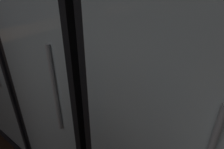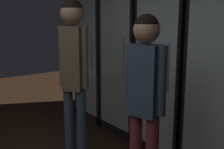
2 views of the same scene
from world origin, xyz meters
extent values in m
cube|color=#382619|center=(0.00, 3.03, 1.40)|extent=(6.00, 0.06, 2.80)
cube|color=#2B2B30|center=(-2.14, 2.96, 0.97)|extent=(0.68, 0.04, 1.94)
cube|color=#2B2B30|center=(-2.14, 2.69, 0.05)|extent=(0.68, 0.58, 0.10)
cube|color=white|center=(-2.14, 2.93, 0.97)|extent=(0.60, 0.02, 1.70)
cube|color=silver|center=(-2.14, 2.69, 0.12)|extent=(0.58, 0.50, 0.02)
cylinder|color=black|center=(-2.14, 2.73, 0.23)|extent=(0.08, 0.08, 0.21)
cylinder|color=black|center=(-2.14, 2.73, 0.38)|extent=(0.03, 0.03, 0.08)
cylinder|color=beige|center=(-2.14, 2.73, 0.24)|extent=(0.08, 0.08, 0.07)
cylinder|color=#194723|center=(-1.96, 2.70, 0.22)|extent=(0.07, 0.07, 0.19)
cylinder|color=#194723|center=(-1.96, 2.70, 0.36)|extent=(0.02, 0.02, 0.08)
cylinder|color=#2D2D33|center=(-1.96, 2.70, 0.21)|extent=(0.08, 0.08, 0.05)
cube|color=black|center=(-1.42, 2.96, 0.97)|extent=(0.68, 0.04, 1.94)
cube|color=black|center=(-1.74, 2.69, 0.97)|extent=(0.04, 0.58, 1.94)
cube|color=black|center=(-1.10, 2.69, 0.97)|extent=(0.04, 0.58, 1.94)
cube|color=black|center=(-1.42, 2.69, 0.05)|extent=(0.68, 0.58, 0.10)
cube|color=white|center=(-1.42, 2.93, 0.97)|extent=(0.60, 0.02, 1.70)
cube|color=silver|center=(-1.42, 2.69, 0.12)|extent=(0.58, 0.50, 0.02)
cylinder|color=#336B38|center=(-1.55, 2.67, 0.22)|extent=(0.07, 0.07, 0.18)
cylinder|color=#336B38|center=(-1.55, 2.67, 0.36)|extent=(0.02, 0.02, 0.10)
cylinder|color=#B2332D|center=(-1.55, 2.67, 0.21)|extent=(0.08, 0.08, 0.06)
cylinder|color=brown|center=(-1.27, 2.66, 0.22)|extent=(0.08, 0.08, 0.18)
cylinder|color=brown|center=(-1.27, 2.66, 0.35)|extent=(0.02, 0.02, 0.07)
cylinder|color=tan|center=(-1.27, 2.66, 0.20)|extent=(0.08, 0.08, 0.07)
cube|color=silver|center=(-1.42, 2.69, 0.54)|extent=(0.58, 0.50, 0.02)
cylinder|color=gray|center=(-1.61, 2.70, 0.66)|extent=(0.08, 0.08, 0.22)
cylinder|color=gray|center=(-1.61, 2.70, 0.81)|extent=(0.03, 0.03, 0.07)
cylinder|color=tan|center=(-1.61, 2.70, 0.66)|extent=(0.08, 0.08, 0.09)
cylinder|color=#9EAD99|center=(-1.42, 2.69, 0.66)|extent=(0.06, 0.06, 0.23)
cylinder|color=#9EAD99|center=(-1.42, 2.69, 0.83)|extent=(0.02, 0.02, 0.10)
cylinder|color=tan|center=(-1.42, 2.69, 0.65)|extent=(0.07, 0.07, 0.06)
cylinder|color=brown|center=(-1.23, 2.68, 0.66)|extent=(0.07, 0.07, 0.22)
cylinder|color=brown|center=(-1.23, 2.68, 0.81)|extent=(0.02, 0.02, 0.08)
cylinder|color=tan|center=(-1.23, 2.68, 0.63)|extent=(0.07, 0.07, 0.08)
cube|color=silver|center=(-1.42, 2.69, 0.96)|extent=(0.58, 0.50, 0.02)
cylinder|color=#9EAD99|center=(-1.57, 2.68, 1.07)|extent=(0.08, 0.08, 0.20)
cylinder|color=#9EAD99|center=(-1.57, 2.68, 1.21)|extent=(0.03, 0.03, 0.07)
cylinder|color=#2D2D33|center=(-1.57, 2.68, 1.08)|extent=(0.08, 0.08, 0.05)
cylinder|color=black|center=(-1.28, 2.69, 1.07)|extent=(0.07, 0.07, 0.20)
cylinder|color=black|center=(-1.28, 2.69, 1.21)|extent=(0.03, 0.03, 0.09)
cylinder|color=white|center=(-1.28, 2.69, 1.08)|extent=(0.08, 0.08, 0.07)
cube|color=silver|center=(-1.42, 2.69, 1.38)|extent=(0.58, 0.50, 0.02)
cube|color=black|center=(-0.69, 2.96, 0.97)|extent=(0.68, 0.04, 1.94)
cube|color=black|center=(-1.01, 2.69, 0.97)|extent=(0.04, 0.58, 1.94)
cube|color=black|center=(-0.37, 2.69, 0.97)|extent=(0.04, 0.58, 1.94)
cube|color=white|center=(-0.69, 2.93, 0.97)|extent=(0.60, 0.02, 1.70)
cube|color=silver|center=(-0.69, 2.41, 0.97)|extent=(0.60, 0.02, 1.70)
cylinder|color=#B2B2B7|center=(-0.49, 2.39, 1.06)|extent=(0.02, 0.02, 0.50)
cylinder|color=black|center=(-0.89, 2.65, 0.25)|extent=(0.07, 0.07, 0.24)
cylinder|color=black|center=(-0.89, 2.65, 0.40)|extent=(0.03, 0.03, 0.06)
cylinder|color=tan|center=(-0.89, 2.65, 0.22)|extent=(0.07, 0.07, 0.08)
cylinder|color=brown|center=(-0.70, 2.65, 0.37)|extent=(0.02, 0.02, 0.08)
cylinder|color=black|center=(-0.50, 2.71, 0.38)|extent=(0.02, 0.02, 0.09)
cube|color=silver|center=(-0.69, 2.69, 0.68)|extent=(0.58, 0.50, 0.02)
cylinder|color=#336B38|center=(-0.91, 2.66, 0.80)|extent=(0.08, 0.08, 0.23)
cylinder|color=#336B38|center=(-0.91, 2.66, 0.96)|extent=(0.02, 0.02, 0.10)
cylinder|color=#2D2D33|center=(-0.91, 2.66, 0.79)|extent=(0.08, 0.08, 0.06)
cylinder|color=gray|center=(-0.76, 2.70, 0.79)|extent=(0.06, 0.06, 0.20)
cylinder|color=gray|center=(-0.76, 2.70, 0.94)|extent=(0.02, 0.02, 0.10)
cylinder|color=white|center=(-0.76, 2.70, 0.77)|extent=(0.06, 0.06, 0.07)
cylinder|color=gray|center=(-0.62, 2.65, 0.80)|extent=(0.07, 0.07, 0.22)
cylinder|color=gray|center=(-0.62, 2.65, 0.95)|extent=(0.02, 0.02, 0.08)
cylinder|color=white|center=(-0.62, 2.65, 0.78)|extent=(0.07, 0.07, 0.08)
cylinder|color=#9EAD99|center=(-0.47, 2.69, 0.79)|extent=(0.07, 0.07, 0.21)
cylinder|color=#9EAD99|center=(-0.47, 2.69, 0.93)|extent=(0.02, 0.02, 0.08)
cylinder|color=beige|center=(-0.47, 2.69, 0.77)|extent=(0.07, 0.07, 0.07)
cube|color=silver|center=(-0.69, 2.69, 1.24)|extent=(0.58, 0.50, 0.02)
cylinder|color=brown|center=(-0.88, 2.65, 1.36)|extent=(0.07, 0.07, 0.21)
cylinder|color=#B2332D|center=(-0.88, 2.65, 1.35)|extent=(0.07, 0.07, 0.06)
cylinder|color=#194723|center=(-0.69, 2.71, 1.37)|extent=(0.07, 0.07, 0.24)
cylinder|color=#2D2D33|center=(-0.69, 2.71, 1.37)|extent=(0.07, 0.07, 0.07)
cylinder|color=black|center=(-0.50, 2.65, 1.35)|extent=(0.08, 0.08, 0.19)
cylinder|color=white|center=(-0.50, 2.65, 1.33)|extent=(0.08, 0.08, 0.07)
cube|color=black|center=(0.03, 2.96, 0.97)|extent=(0.68, 0.04, 1.94)
cube|color=black|center=(-0.29, 2.69, 0.97)|extent=(0.04, 0.58, 1.94)
cube|color=white|center=(0.03, 2.93, 0.97)|extent=(0.60, 0.02, 1.70)
cylinder|color=black|center=(-0.18, 2.70, 0.67)|extent=(0.07, 0.07, 0.24)
cylinder|color=black|center=(-0.18, 2.70, 0.82)|extent=(0.02, 0.02, 0.07)
cylinder|color=white|center=(-0.18, 2.70, 0.64)|extent=(0.08, 0.08, 0.06)
cylinder|color=gray|center=(-0.03, 2.68, 0.81)|extent=(0.02, 0.02, 0.09)
cylinder|color=#194723|center=(0.10, 2.66, 0.84)|extent=(0.02, 0.02, 0.09)
cube|color=silver|center=(0.03, 2.69, 0.96)|extent=(0.58, 0.50, 0.02)
cylinder|color=black|center=(-0.18, 2.71, 1.07)|extent=(0.07, 0.07, 0.20)
cylinder|color=black|center=(-0.18, 2.71, 1.22)|extent=(0.02, 0.02, 0.09)
cylinder|color=white|center=(-0.18, 2.71, 1.06)|extent=(0.07, 0.07, 0.06)
cylinder|color=#194723|center=(-0.04, 2.68, 1.08)|extent=(0.08, 0.08, 0.21)
cylinder|color=#194723|center=(-0.04, 2.68, 1.22)|extent=(0.03, 0.03, 0.08)
cylinder|color=white|center=(-0.04, 2.68, 1.09)|extent=(0.08, 0.08, 0.06)
cylinder|color=#194723|center=(0.10, 2.71, 1.08)|extent=(0.07, 0.07, 0.23)
cylinder|color=#194723|center=(0.10, 2.71, 1.24)|extent=(0.02, 0.02, 0.10)
cylinder|color=tan|center=(0.10, 2.71, 1.09)|extent=(0.08, 0.08, 0.09)
cube|color=silver|center=(0.03, 2.69, 1.38)|extent=(0.58, 0.50, 0.02)
cylinder|color=tan|center=(-0.16, 2.67, 1.49)|extent=(0.07, 0.07, 0.06)
cylinder|color=#336B38|center=(0.04, 2.70, 1.50)|extent=(0.06, 0.06, 0.20)
cylinder|color=#B2332D|center=(0.04, 2.70, 1.49)|extent=(0.06, 0.06, 0.07)
camera|label=1|loc=(0.25, 1.90, 1.61)|focal=31.38mm
camera|label=2|loc=(1.43, 0.24, 1.57)|focal=44.97mm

